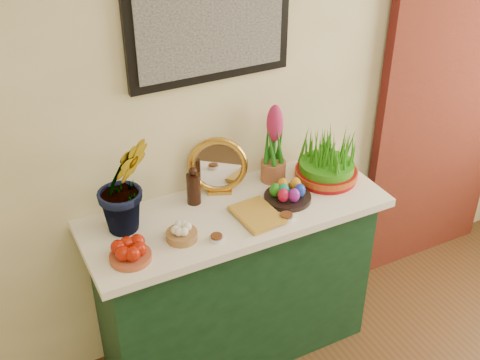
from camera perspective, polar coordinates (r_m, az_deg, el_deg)
name	(u,v)px	position (r m, az deg, el deg)	size (l,w,h in m)	color
sideboard	(235,285)	(3.02, -0.44, -9.96)	(1.30, 0.45, 0.85)	#153C22
tablecloth	(235,212)	(2.75, -0.47, -3.04)	(1.40, 0.55, 0.04)	silver
hyacinth_green	(123,170)	(2.50, -11.06, 0.94)	(0.29, 0.25, 0.58)	#1D6C16
apple_bowl	(130,252)	(2.46, -10.39, -6.75)	(0.21, 0.21, 0.09)	#A54C2C
garlic_basket	(182,233)	(2.54, -5.56, -5.02)	(0.17, 0.17, 0.07)	#AF7E46
vinegar_cruet	(194,187)	(2.74, -4.42, -0.68)	(0.06, 0.06, 0.19)	black
mirror	(218,166)	(2.79, -2.11, 1.31)	(0.28, 0.17, 0.28)	#B5832F
book	(240,220)	(2.63, 0.00, -3.85)	(0.16, 0.23, 0.03)	#BD8B2C
spice_dish_left	(217,238)	(2.54, -2.24, -5.51)	(0.06, 0.06, 0.03)	silver
spice_dish_right	(286,217)	(2.66, 4.40, -3.51)	(0.07, 0.07, 0.03)	silver
egg_plate	(288,193)	(2.78, 4.55, -1.27)	(0.28, 0.28, 0.09)	black
hyacinth_pink	(274,147)	(2.86, 3.23, 3.12)	(0.12, 0.12, 0.40)	#9C5839
wheatgrass_sabzeh	(327,160)	(2.92, 8.28, 1.94)	(0.31, 0.31, 0.25)	maroon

